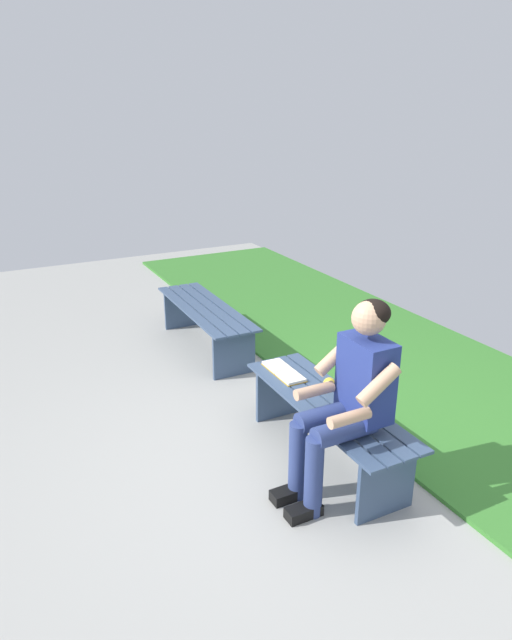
% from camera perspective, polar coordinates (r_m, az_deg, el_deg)
% --- Properties ---
extents(ground_plane, '(10.00, 7.00, 0.04)m').
position_cam_1_polar(ground_plane, '(4.50, -11.73, -10.22)').
color(ground_plane, '#9E9E99').
extents(grass_strip, '(9.00, 2.12, 0.03)m').
position_cam_1_polar(grass_strip, '(5.53, 13.23, -3.84)').
color(grass_strip, '#387A2D').
rests_on(grass_strip, ground).
extents(bench_near, '(1.52, 0.46, 0.44)m').
position_cam_1_polar(bench_near, '(3.85, 7.14, -9.57)').
color(bench_near, '#384C6B').
rests_on(bench_near, ground).
extents(bench_far, '(1.59, 0.47, 0.44)m').
position_cam_1_polar(bench_far, '(5.54, -5.13, 0.29)').
color(bench_far, '#384C6B').
rests_on(bench_far, ground).
extents(person_seated, '(0.50, 0.69, 1.25)m').
position_cam_1_polar(person_seated, '(3.38, 9.30, -7.41)').
color(person_seated, navy).
rests_on(person_seated, ground).
extents(apple, '(0.09, 0.09, 0.09)m').
position_cam_1_polar(apple, '(3.92, 7.41, -6.38)').
color(apple, gold).
rests_on(apple, bench_near).
extents(book_open, '(0.41, 0.16, 0.02)m').
position_cam_1_polar(book_open, '(4.14, 2.80, -5.23)').
color(book_open, white).
rests_on(book_open, bench_near).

